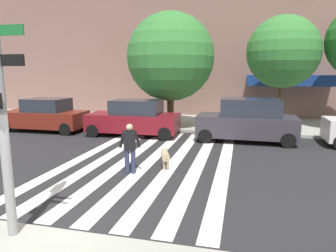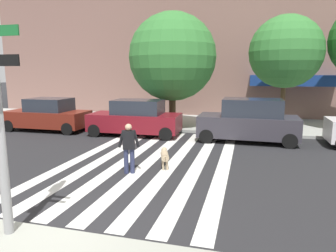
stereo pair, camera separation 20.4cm
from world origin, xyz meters
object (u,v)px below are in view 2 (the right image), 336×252
at_px(parked_car_behind_first, 136,118).
at_px(street_tree_nearest, 172,57).
at_px(pedestrian_dog_walker, 129,146).
at_px(dog_on_leash, 165,155).
at_px(street_tree_middle, 286,52).
at_px(parked_car_near_curb, 48,115).
at_px(parked_car_third_in_line, 249,121).

relative_size(parked_car_behind_first, street_tree_nearest, 0.74).
xyz_separation_m(pedestrian_dog_walker, dog_on_leash, (0.97, 0.83, -0.48)).
relative_size(street_tree_nearest, dog_on_leash, 6.24).
bearing_deg(parked_car_behind_first, dog_on_leash, -59.30).
xyz_separation_m(street_tree_middle, dog_on_leash, (-4.53, -8.03, -3.91)).
bearing_deg(street_tree_middle, pedestrian_dog_walker, -121.79).
bearing_deg(street_tree_nearest, street_tree_middle, 8.37).
xyz_separation_m(street_tree_nearest, street_tree_middle, (6.05, 0.89, 0.24)).
relative_size(parked_car_near_curb, street_tree_nearest, 0.72).
bearing_deg(pedestrian_dog_walker, street_tree_middle, 58.21).
height_order(parked_car_near_curb, parked_car_behind_first, parked_car_behind_first).
bearing_deg(street_tree_middle, parked_car_third_in_line, -119.89).
xyz_separation_m(parked_car_third_in_line, street_tree_nearest, (-4.28, 2.18, 3.12)).
distance_m(street_tree_nearest, pedestrian_dog_walker, 8.60).
distance_m(parked_car_behind_first, dog_on_leash, 5.79).
distance_m(parked_car_behind_first, pedestrian_dog_walker, 6.12).
height_order(parked_car_near_curb, parked_car_third_in_line, parked_car_third_in_line).
distance_m(parked_car_near_curb, street_tree_nearest, 7.78).
relative_size(street_tree_nearest, street_tree_middle, 1.04).
relative_size(parked_car_behind_first, dog_on_leash, 4.64).
height_order(street_tree_nearest, pedestrian_dog_walker, street_tree_nearest).
relative_size(parked_car_third_in_line, street_tree_nearest, 0.72).
xyz_separation_m(street_tree_middle, pedestrian_dog_walker, (-5.49, -8.86, -3.42)).
distance_m(parked_car_near_curb, parked_car_behind_first, 5.30).
distance_m(parked_car_near_curb, pedestrian_dog_walker, 9.31).
relative_size(parked_car_third_in_line, pedestrian_dog_walker, 2.81).
height_order(parked_car_behind_first, street_tree_nearest, street_tree_nearest).
bearing_deg(street_tree_nearest, pedestrian_dog_walker, -86.02).
bearing_deg(parked_car_behind_first, pedestrian_dog_walker, -71.12).
bearing_deg(parked_car_behind_first, parked_car_third_in_line, -0.02).
bearing_deg(parked_car_behind_first, street_tree_middle, 22.34).
relative_size(street_tree_middle, pedestrian_dog_walker, 3.75).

